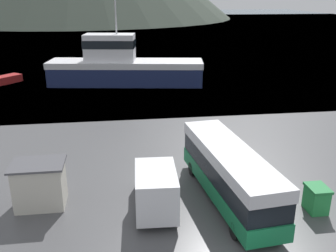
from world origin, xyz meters
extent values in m
plane|color=#475B6B|center=(0.00, 142.24, 0.00)|extent=(240.00, 240.00, 0.00)
cube|color=#146B3D|center=(0.74, 6.81, 0.94)|extent=(3.47, 10.29, 0.97)
cube|color=black|center=(0.74, 6.81, 1.98)|extent=(3.40, 10.09, 1.11)
cube|color=silver|center=(0.74, 6.81, 2.89)|extent=(3.47, 10.29, 0.70)
cube|color=black|center=(0.20, 11.85, 1.79)|extent=(2.12, 0.29, 1.50)
cylinder|color=black|center=(-0.69, 10.21, 0.45)|extent=(0.39, 0.93, 0.90)
cylinder|color=black|center=(1.41, 10.44, 0.45)|extent=(0.39, 0.93, 0.90)
cylinder|color=black|center=(0.06, 3.19, 0.45)|extent=(0.39, 0.93, 0.90)
cylinder|color=black|center=(2.16, 3.41, 0.45)|extent=(0.39, 0.93, 0.90)
cube|color=silver|center=(-3.57, 5.91, 1.47)|extent=(2.37, 3.76, 2.23)
cube|color=silver|center=(-3.44, 8.52, 0.96)|extent=(2.26, 1.67, 1.23)
cube|color=black|center=(-3.48, 7.75, 1.97)|extent=(1.86, 0.15, 0.78)
cylinder|color=black|center=(-4.43, 8.36, 0.35)|extent=(0.26, 0.71, 0.70)
cylinder|color=black|center=(-2.47, 8.26, 0.35)|extent=(0.26, 0.71, 0.70)
cylinder|color=black|center=(-4.59, 5.13, 0.35)|extent=(0.26, 0.71, 0.70)
cylinder|color=black|center=(-2.63, 5.03, 0.35)|extent=(0.26, 0.71, 0.70)
cube|color=#19234C|center=(-4.21, 37.37, 1.56)|extent=(20.35, 7.63, 3.12)
cube|color=silver|center=(-4.21, 37.37, 2.73)|extent=(20.55, 7.71, 0.78)
cube|color=silver|center=(-6.18, 37.67, 4.81)|extent=(6.78, 4.22, 3.39)
cube|color=black|center=(-6.18, 37.67, 5.32)|extent=(6.92, 4.33, 1.02)
cylinder|color=#B2B2B7|center=(-5.23, 37.53, 9.87)|extent=(0.20, 0.20, 6.73)
cube|color=green|center=(5.26, 5.03, 0.67)|extent=(0.99, 1.25, 1.34)
cube|color=#227D3C|center=(5.26, 5.03, 1.42)|extent=(1.09, 1.37, 0.15)
cube|color=beige|center=(-9.96, 7.73, 1.25)|extent=(2.66, 2.00, 2.50)
cube|color=#4C4C51|center=(-9.96, 7.73, 2.56)|extent=(2.93, 2.20, 0.12)
camera|label=1|loc=(-5.33, -11.80, 11.49)|focal=40.00mm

